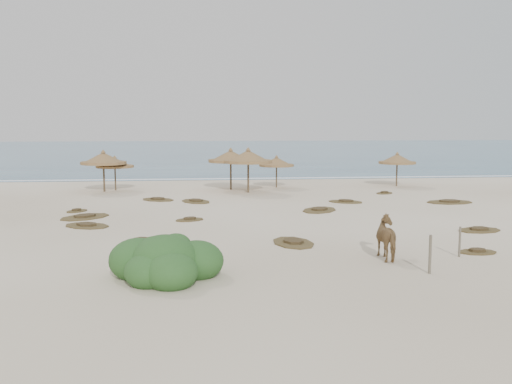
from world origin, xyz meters
The scene contains 27 objects.
ground centered at (0.00, 0.00, 0.00)m, with size 160.00×160.00×0.00m, color beige.
ocean centered at (0.00, 75.00, 0.00)m, with size 200.00×100.00×0.01m, color #264F73.
foam_line centered at (0.00, 26.00, 0.00)m, with size 70.00×0.60×0.01m, color white.
palapa_0 centered at (-11.15, 17.71, 2.35)m, with size 3.60×3.60×3.02m.
palapa_1 centered at (-10.47, 18.46, 1.98)m, with size 3.57×3.57×2.56m.
palapa_2 centered at (-0.91, 16.15, 2.50)m, with size 4.51×4.51×3.22m.
palapa_3 centered at (-2.03, 18.04, 2.42)m, with size 3.44×3.44×3.12m.
palapa_4 centered at (1.51, 19.07, 1.92)m, with size 2.76×2.76×2.48m.
palapa_5 centered at (10.93, 18.99, 2.08)m, with size 3.48×3.48×2.69m.
horse centered at (2.51, -4.01, 0.79)m, with size 0.85×1.86×1.57m, color olive.
fence_post_near centered at (3.17, -6.08, 0.65)m, with size 0.10×0.10×1.30m, color #6F6553.
fence_post_far centered at (5.21, -3.93, 0.57)m, with size 0.08×0.08×1.14m, color #6F6553.
bush centered at (-5.47, -5.87, 0.54)m, with size 3.71×3.26×1.66m.
scrub_0 centered at (-9.76, 3.80, 0.05)m, with size 2.84×2.57×0.16m.
scrub_1 centered at (-10.35, 6.40, 0.05)m, with size 3.23×3.23×0.16m.
scrub_2 centered at (-4.88, 5.01, 0.05)m, with size 1.77×1.53×0.16m.
scrub_3 centered at (2.36, 7.49, 0.05)m, with size 2.89×3.15×0.16m.
scrub_4 centered at (8.43, 0.85, 0.05)m, with size 2.34×1.79×0.16m.
scrub_5 centered at (11.08, 9.84, 0.05)m, with size 3.10×2.18×0.16m.
scrub_6 centered at (-7.02, 12.77, 0.05)m, with size 2.72×2.55×0.16m.
scrub_7 centered at (4.70, 10.62, 0.05)m, with size 2.56×2.28×0.16m.
scrub_8 centered at (-11.20, 8.50, 0.05)m, with size 1.48×1.61×0.16m.
scrub_9 centered at (-0.54, -1.01, 0.05)m, with size 2.00×2.69×0.16m.
scrub_10 centered at (8.52, 14.61, 0.05)m, with size 1.72×1.65×0.16m.
scrub_11 centered at (-6.87, -0.11, 0.05)m, with size 1.93×2.11×0.16m.
scrub_12 centered at (6.20, -3.37, 0.05)m, with size 1.49×0.97×0.16m.
scrub_13 centered at (-4.59, 11.73, 0.05)m, with size 2.47×2.81×0.16m.
Camera 1 is at (-4.38, -23.77, 4.99)m, focal length 40.00 mm.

